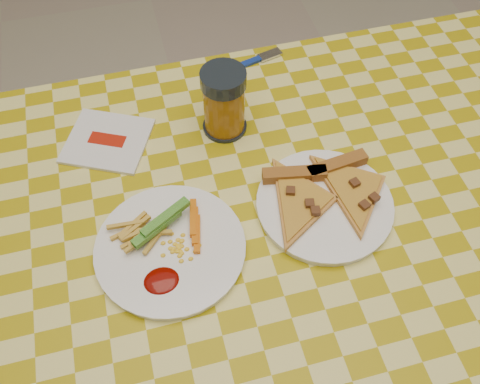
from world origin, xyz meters
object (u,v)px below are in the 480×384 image
object	(u,v)px
plate_left	(170,249)
drink_glass	(224,102)
table	(263,259)
plate_right	(324,205)

from	to	relation	value
plate_left	drink_glass	bearing A→B (deg)	58.29
table	plate_left	distance (m)	0.17
table	plate_right	size ratio (longest dim) A/B	5.85
plate_right	drink_glass	bearing A→B (deg)	118.30
table	plate_right	distance (m)	0.14
plate_left	table	bearing A→B (deg)	-4.15
plate_left	plate_right	size ratio (longest dim) A/B	1.05
plate_left	plate_right	distance (m)	0.26
table	plate_right	xyz separation A→B (m)	(0.11, 0.03, 0.08)
plate_left	drink_glass	xyz separation A→B (m)	(0.14, 0.23, 0.06)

